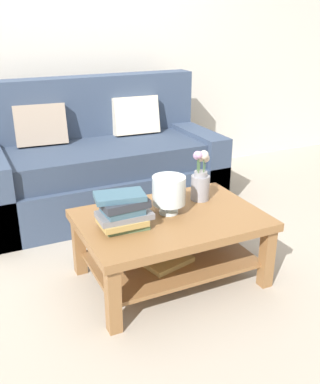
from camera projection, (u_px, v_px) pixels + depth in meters
name	position (u px, v px, depth m)	size (l,w,h in m)	color
ground_plane	(157.00, 253.00, 3.05)	(10.00, 10.00, 0.00)	#ADA393
back_wall	(78.00, 37.00, 3.92)	(6.40, 0.12, 2.70)	beige
couch	(100.00, 165.00, 3.68)	(1.93, 0.90, 1.06)	#384760
coffee_table	(170.00, 235.00, 2.64)	(1.08, 0.74, 0.43)	olive
book_stack_main	(123.00, 210.00, 2.42)	(0.32, 0.23, 0.20)	#51704C
glass_hurricane_vase	(169.00, 191.00, 2.59)	(0.20, 0.20, 0.23)	silver
flower_pitcher	(201.00, 180.00, 2.78)	(0.12, 0.12, 0.33)	gray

